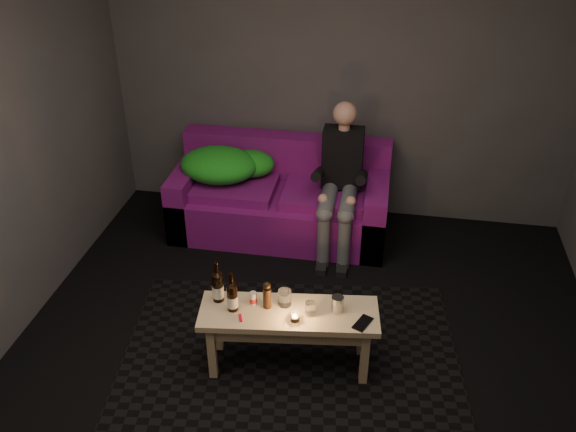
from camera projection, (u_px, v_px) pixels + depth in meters
The scene contains 17 objects.
floor at pixel (298, 384), 3.89m from camera, with size 4.50×4.50×0.00m, color black.
room at pixel (314, 115), 3.43m from camera, with size 4.50×4.50×4.50m.
rug at pixel (290, 359), 4.07m from camera, with size 2.24×1.63×0.01m, color black.
sofa at pixel (281, 200), 5.33m from camera, with size 1.83×0.82×0.79m.
green_blanket at pixel (225, 165), 5.24m from camera, with size 0.81×0.55×0.27m.
person at pixel (340, 178), 4.95m from camera, with size 0.33×0.76×1.22m.
coffee_table at pixel (289, 321), 3.84m from camera, with size 1.16×0.49×0.46m.
beer_bottle_a at pixel (218, 286), 3.84m from camera, with size 0.07×0.07×0.29m.
beer_bottle_b at pixel (232, 296), 3.76m from camera, with size 0.07×0.07×0.28m.
salt_shaker at pixel (253, 298), 3.83m from camera, with size 0.04×0.04×0.09m, color silver.
pepper_mill at pixel (267, 298), 3.80m from camera, with size 0.05×0.05×0.14m, color black.
tumbler_back at pixel (285, 298), 3.83m from camera, with size 0.09×0.09×0.10m, color white.
tealight at pixel (295, 317), 3.71m from camera, with size 0.06×0.06×0.04m.
tumbler_front at pixel (311, 308), 3.75m from camera, with size 0.07×0.07×0.09m, color white.
steel_cup at pixel (337, 304), 3.77m from camera, with size 0.08×0.08×0.11m, color #ACAEB3.
smartphone at pixel (363, 323), 3.70m from camera, with size 0.07×0.15×0.01m, color black.
red_lighter at pixel (240, 318), 3.73m from camera, with size 0.02×0.07×0.01m, color red.
Camera 1 is at (0.41, -2.73, 2.94)m, focal length 38.00 mm.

